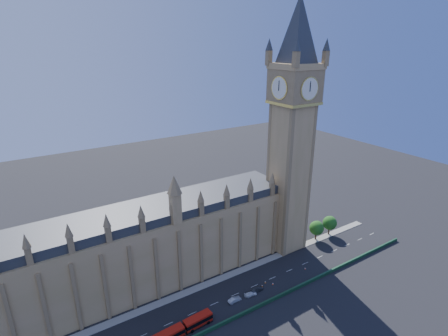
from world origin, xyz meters
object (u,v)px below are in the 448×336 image
red_bus (182,329)px  car_white (251,294)px  car_grey (257,289)px  car_silver (235,300)px

red_bus → car_white: size_ratio=4.51×
car_grey → red_bus: bearing=94.2°
red_bus → car_white: bearing=1.7°
car_silver → car_grey: bearing=-88.9°
car_grey → car_white: 3.10m
car_grey → car_white: bearing=101.7°
car_white → red_bus: bearing=101.6°
car_grey → car_silver: car_grey is taller
car_grey → car_white: (-3.01, -0.72, -0.18)m
red_bus → car_grey: size_ratio=4.10×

